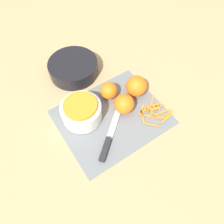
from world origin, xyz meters
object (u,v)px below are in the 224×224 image
Objects in this scene: bowl_dark at (73,68)px; orange_back at (136,86)px; orange_right at (124,104)px; bowl_speckled at (81,111)px; orange_left at (109,91)px; knife at (108,141)px.

bowl_dark is 2.50× the size of orange_back.
orange_back is (0.09, 0.04, 0.00)m from orange_right.
orange_left is at bearing 11.39° from bowl_speckled.
bowl_dark is 0.37m from knife.
orange_right is (0.15, -0.06, -0.00)m from bowl_speckled.
bowl_speckled is 0.16m from orange_right.
orange_back reaches higher than knife.
knife is 2.45× the size of orange_back.
bowl_speckled is 2.15× the size of orange_left.
bowl_speckled is 0.24m from orange_back.
bowl_speckled is 0.72× the size of knife.
bowl_dark is 0.29m from orange_back.
orange_back is at bearing -25.37° from orange_left.
orange_back reaches higher than bowl_dark.
orange_right is at bearing -7.28° from knife.
bowl_speckled is at bearing 158.28° from orange_right.
bowl_speckled is 1.92× the size of orange_right.
orange_back is (0.10, -0.05, 0.01)m from orange_left.
bowl_dark is at bearing 69.18° from bowl_speckled.
orange_left reaches higher than bowl_dark.
bowl_speckled is at bearing -110.82° from bowl_dark.
bowl_dark is 0.29m from orange_right.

